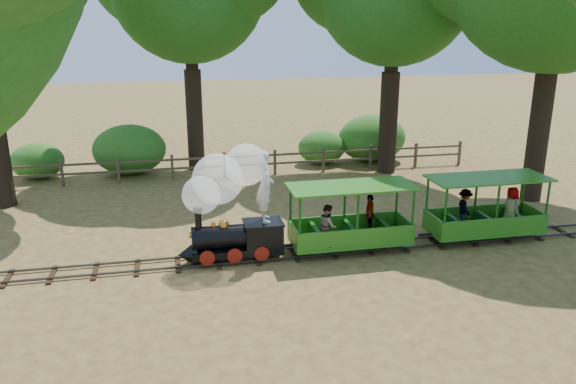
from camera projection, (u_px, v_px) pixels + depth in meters
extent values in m
plane|color=#A38646|center=(294.00, 255.00, 14.74)|extent=(90.00, 90.00, 0.00)
cube|color=#3F3D3A|center=(297.00, 257.00, 14.43)|extent=(22.00, 0.05, 0.05)
cube|color=#3F3D3A|center=(292.00, 248.00, 15.00)|extent=(22.00, 0.05, 0.05)
cube|color=#382314|center=(294.00, 254.00, 14.73)|extent=(0.12, 1.00, 0.05)
cube|color=#382314|center=(95.00, 271.00, 13.74)|extent=(0.12, 1.00, 0.05)
cube|color=#382314|center=(468.00, 239.00, 15.72)|extent=(0.12, 1.00, 0.05)
cube|color=black|center=(237.00, 250.00, 14.35)|extent=(2.31, 0.73, 0.19)
cylinder|color=black|center=(222.00, 237.00, 14.17)|extent=(1.47, 0.59, 0.59)
cylinder|color=black|center=(198.00, 219.00, 13.90)|extent=(0.17, 0.17, 0.46)
sphere|color=#C2842E|center=(224.00, 225.00, 14.08)|extent=(0.27, 0.27, 0.27)
cylinder|color=#C2842E|center=(213.00, 225.00, 14.03)|extent=(0.10, 0.10, 0.10)
cube|color=black|center=(263.00, 234.00, 14.38)|extent=(0.94, 0.73, 0.58)
cube|color=black|center=(263.00, 222.00, 14.29)|extent=(1.00, 0.80, 0.04)
cone|color=black|center=(187.00, 255.00, 14.11)|extent=(0.47, 0.67, 0.67)
cylinder|color=#C2842E|center=(191.00, 235.00, 13.98)|extent=(0.10, 0.15, 0.15)
cylinder|color=maroon|center=(207.00, 258.00, 13.85)|extent=(0.38, 0.06, 0.38)
cylinder|color=maroon|center=(205.00, 247.00, 14.55)|extent=(0.38, 0.06, 0.38)
cylinder|color=maroon|center=(235.00, 256.00, 13.98)|extent=(0.38, 0.06, 0.38)
cylinder|color=maroon|center=(231.00, 244.00, 14.69)|extent=(0.38, 0.06, 0.38)
cylinder|color=maroon|center=(262.00, 254.00, 14.12)|extent=(0.38, 0.06, 0.38)
cylinder|color=maroon|center=(257.00, 242.00, 14.82)|extent=(0.38, 0.06, 0.38)
sphere|color=white|center=(201.00, 195.00, 13.79)|extent=(0.94, 0.94, 0.94)
sphere|color=white|center=(218.00, 179.00, 13.81)|extent=(1.26, 1.26, 1.26)
sphere|color=white|center=(247.00, 165.00, 13.91)|extent=(1.05, 1.05, 1.05)
imported|color=silver|center=(265.00, 186.00, 14.09)|extent=(0.45, 0.68, 1.84)
cube|color=#2E7E1B|center=(350.00, 240.00, 14.95)|extent=(3.16, 1.21, 0.09)
cube|color=#135312|center=(350.00, 244.00, 14.98)|extent=(2.84, 0.46, 0.13)
cube|color=#2E7E1B|center=(357.00, 238.00, 14.34)|extent=(3.16, 0.06, 0.46)
cube|color=#2E7E1B|center=(344.00, 223.00, 15.40)|extent=(3.16, 0.06, 0.46)
cube|color=#2E7E1B|center=(352.00, 187.00, 14.51)|extent=(3.30, 1.35, 0.05)
cylinder|color=#135312|center=(300.00, 225.00, 13.92)|extent=(0.07, 0.07, 1.49)
cylinder|color=#135312|center=(290.00, 211.00, 14.94)|extent=(0.07, 0.07, 1.49)
cylinder|color=#135312|center=(413.00, 216.00, 14.52)|extent=(0.07, 0.07, 1.49)
cylinder|color=#135312|center=(396.00, 203.00, 15.54)|extent=(0.07, 0.07, 1.49)
cube|color=#135312|center=(316.00, 234.00, 14.69)|extent=(0.11, 1.02, 0.37)
cube|color=#135312|center=(350.00, 232.00, 14.88)|extent=(0.11, 1.02, 0.37)
cube|color=#135312|center=(384.00, 229.00, 15.07)|extent=(0.11, 1.02, 0.37)
cylinder|color=black|center=(316.00, 250.00, 14.48)|extent=(0.26, 0.06, 0.26)
cylinder|color=black|center=(310.00, 241.00, 15.07)|extent=(0.26, 0.06, 0.26)
cylinder|color=black|center=(390.00, 244.00, 14.88)|extent=(0.26, 0.06, 0.26)
cylinder|color=black|center=(381.00, 235.00, 15.47)|extent=(0.26, 0.06, 0.26)
imported|color=gray|center=(328.00, 225.00, 14.31)|extent=(0.45, 0.56, 1.10)
imported|color=gray|center=(370.00, 213.00, 15.24)|extent=(0.48, 0.68, 1.07)
cube|color=#2E7E1B|center=(483.00, 229.00, 15.73)|extent=(3.16, 1.21, 0.09)
cube|color=#135312|center=(483.00, 233.00, 15.76)|extent=(2.84, 0.46, 0.13)
cube|color=#2E7E1B|center=(495.00, 227.00, 15.11)|extent=(3.16, 0.06, 0.46)
cube|color=#2E7E1B|center=(474.00, 213.00, 16.17)|extent=(3.16, 0.06, 0.46)
cube|color=#2E7E1B|center=(489.00, 178.00, 15.29)|extent=(3.30, 1.35, 0.05)
cylinder|color=#135312|center=(445.00, 214.00, 14.70)|extent=(0.07, 0.07, 1.49)
cylinder|color=#135312|center=(427.00, 201.00, 15.72)|extent=(0.07, 0.07, 1.49)
cylinder|color=#135312|center=(547.00, 206.00, 15.29)|extent=(0.07, 0.07, 1.49)
cylinder|color=#135312|center=(523.00, 195.00, 16.32)|extent=(0.07, 0.07, 1.49)
cube|color=#135312|center=(453.00, 224.00, 15.47)|extent=(0.11, 1.02, 0.37)
cube|color=#135312|center=(484.00, 221.00, 15.66)|extent=(0.11, 1.02, 0.37)
cube|color=#135312|center=(514.00, 219.00, 15.85)|extent=(0.11, 1.02, 0.37)
cylinder|color=black|center=(455.00, 238.00, 15.25)|extent=(0.26, 0.06, 0.26)
cylinder|color=black|center=(444.00, 230.00, 15.84)|extent=(0.26, 0.06, 0.26)
cylinder|color=black|center=(522.00, 233.00, 15.65)|extent=(0.26, 0.06, 0.26)
cylinder|color=black|center=(509.00, 225.00, 16.24)|extent=(0.26, 0.06, 0.26)
imported|color=gray|center=(465.00, 208.00, 15.70)|extent=(0.50, 0.75, 1.07)
imported|color=gray|center=(511.00, 208.00, 15.51)|extent=(0.43, 0.61, 1.19)
cylinder|color=#2D2116|center=(195.00, 121.00, 22.62)|extent=(0.66, 0.66, 4.04)
cylinder|color=#2D2116|center=(191.00, 39.00, 21.69)|extent=(0.50, 0.50, 2.31)
cylinder|color=#2D2116|center=(388.00, 123.00, 22.25)|extent=(0.72, 0.72, 3.97)
cylinder|color=#2D2116|center=(393.00, 42.00, 21.33)|extent=(0.54, 0.54, 2.27)
cylinder|color=#2D2116|center=(538.00, 138.00, 18.70)|extent=(0.68, 0.68, 4.27)
cylinder|color=#2D2116|center=(552.00, 34.00, 17.71)|extent=(0.51, 0.51, 2.44)
cube|color=brown|center=(4.00, 176.00, 20.28)|extent=(0.10, 0.10, 1.00)
cube|color=brown|center=(62.00, 173.00, 20.68)|extent=(0.10, 0.10, 1.00)
cube|color=brown|center=(118.00, 170.00, 21.07)|extent=(0.10, 0.10, 1.00)
cube|color=brown|center=(172.00, 167.00, 21.47)|extent=(0.10, 0.10, 1.00)
cube|color=brown|center=(225.00, 165.00, 21.87)|extent=(0.10, 0.10, 1.00)
cube|color=brown|center=(275.00, 162.00, 22.26)|extent=(0.10, 0.10, 1.00)
cube|color=brown|center=(323.00, 160.00, 22.66)|extent=(0.10, 0.10, 1.00)
cube|color=brown|center=(370.00, 157.00, 23.06)|extent=(0.10, 0.10, 1.00)
cube|color=brown|center=(416.00, 155.00, 23.45)|extent=(0.10, 0.10, 1.00)
cube|color=brown|center=(460.00, 153.00, 23.85)|extent=(0.10, 0.10, 1.00)
cube|color=brown|center=(250.00, 156.00, 21.98)|extent=(18.00, 0.06, 0.08)
cube|color=brown|center=(250.00, 165.00, 22.08)|extent=(18.00, 0.06, 0.08)
ellipsoid|color=#2D6B1E|center=(37.00, 161.00, 21.62)|extent=(2.01, 1.55, 1.39)
ellipsoid|color=#2D6B1E|center=(129.00, 150.00, 22.22)|extent=(2.86, 2.20, 1.98)
ellipsoid|color=#2D6B1E|center=(322.00, 147.00, 23.87)|extent=(2.04, 1.57, 1.41)
ellipsoid|color=#2D6B1E|center=(372.00, 138.00, 24.22)|extent=(2.95, 2.27, 2.04)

